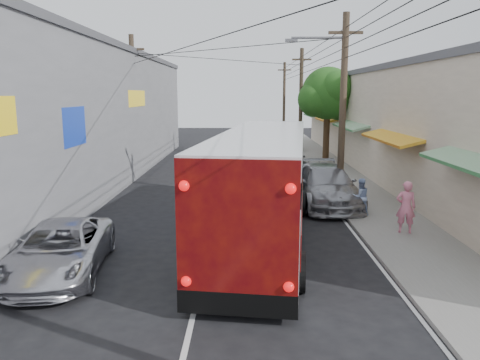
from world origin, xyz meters
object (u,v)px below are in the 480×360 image
object	(u,v)px
jeepney	(60,250)
parked_suv	(325,185)
pedestrian_far	(360,197)
coach_bus	(263,183)
pedestrian_near	(406,207)
parked_car_mid	(288,159)
parked_car_far	(286,141)

from	to	relation	value
jeepney	parked_suv	distance (m)	11.64
parked_suv	pedestrian_far	size ratio (longest dim) A/B	4.07
coach_bus	parked_suv	bearing A→B (deg)	65.51
jeepney	pedestrian_near	xyz separation A→B (m)	(10.34, 3.51, 0.33)
jeepney	parked_car_mid	world-z (taller)	parked_car_mid
jeepney	pedestrian_near	distance (m)	10.92
coach_bus	jeepney	world-z (taller)	coach_bus
parked_suv	pedestrian_near	size ratio (longest dim) A/B	3.31
parked_car_mid	pedestrian_far	size ratio (longest dim) A/B	3.19
jeepney	parked_car_mid	distance (m)	18.49
coach_bus	pedestrian_far	world-z (taller)	coach_bus
parked_car_far	pedestrian_far	xyz separation A→B (m)	(0.98, -22.36, 0.03)
parked_suv	parked_car_mid	size ratio (longest dim) A/B	1.28
coach_bus	parked_suv	world-z (taller)	coach_bus
jeepney	parked_suv	world-z (taller)	parked_suv
coach_bus	pedestrian_near	xyz separation A→B (m)	(4.80, 0.11, -0.83)
coach_bus	pedestrian_near	size ratio (longest dim) A/B	7.04
parked_car_mid	pedestrian_near	distance (m)	13.62
parked_car_far	pedestrian_near	xyz separation A→B (m)	(1.94, -24.70, 0.19)
parked_car_mid	parked_car_far	size ratio (longest dim) A/B	0.93
coach_bus	parked_car_far	world-z (taller)	coach_bus
parked_suv	pedestrian_near	xyz separation A→B (m)	(1.94, -4.54, 0.16)
pedestrian_far	parked_car_far	bearing A→B (deg)	-100.09
parked_suv	pedestrian_near	world-z (taller)	pedestrian_near
jeepney	parked_suv	size ratio (longest dim) A/B	0.83
coach_bus	parked_suv	size ratio (longest dim) A/B	2.13
coach_bus	parked_car_far	xyz separation A→B (m)	(2.87, 24.81, -1.02)
pedestrian_near	parked_car_far	bearing A→B (deg)	-73.04
parked_car_far	pedestrian_near	distance (m)	24.77
parked_car_far	pedestrian_near	bearing A→B (deg)	-91.70
parked_car_far	pedestrian_far	distance (m)	22.39
coach_bus	parked_car_mid	bearing A→B (deg)	88.41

